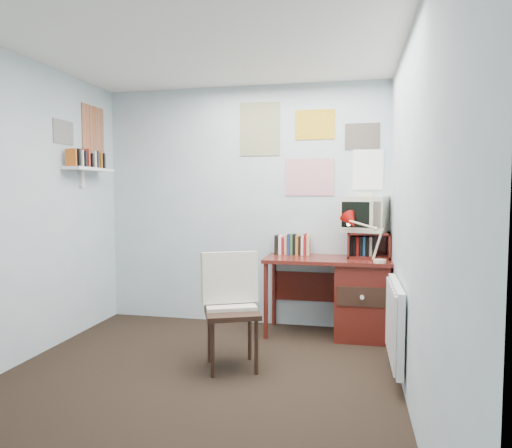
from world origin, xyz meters
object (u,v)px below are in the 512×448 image
at_px(desk, 355,295).
at_px(desk_chair, 232,313).
at_px(crt_tv, 365,212).
at_px(wall_shelf, 89,169).
at_px(desk_lamp, 380,240).
at_px(tv_riser, 368,245).
at_px(radiator, 395,322).

distance_m(desk, desk_chair, 1.39).
xyz_separation_m(crt_tv, wall_shelf, (-2.65, -0.51, 0.42)).
bearing_deg(desk_lamp, crt_tv, 96.54).
distance_m(tv_riser, crt_tv, 0.32).
bearing_deg(tv_riser, radiator, -80.72).
distance_m(desk, radiator, 0.97).
bearing_deg(desk_lamp, tv_riser, 92.00).
distance_m(desk_chair, tv_riser, 1.62).
distance_m(tv_riser, radiator, 1.15).
xyz_separation_m(desk_chair, wall_shelf, (-1.61, 0.63, 1.18)).
bearing_deg(tv_riser, desk_lamp, -74.50).
distance_m(desk_chair, wall_shelf, 2.09).
xyz_separation_m(tv_riser, wall_shelf, (-2.69, -0.49, 0.74)).
height_order(desk_lamp, radiator, desk_lamp).
xyz_separation_m(desk_lamp, crt_tv, (-0.13, 0.35, 0.24)).
height_order(crt_tv, radiator, crt_tv).
height_order(desk, wall_shelf, wall_shelf).
bearing_deg(wall_shelf, desk_lamp, 3.29).
bearing_deg(desk_lamp, desk, 120.22).
relative_size(desk_chair, crt_tv, 2.21).
height_order(desk_lamp, tv_riser, desk_lamp).
relative_size(radiator, wall_shelf, 1.29).
xyz_separation_m(tv_riser, radiator, (0.17, -1.04, -0.47)).
height_order(tv_riser, crt_tv, crt_tv).
xyz_separation_m(desk_chair, crt_tv, (1.04, 1.14, 0.76)).
height_order(desk_lamp, crt_tv, crt_tv).
xyz_separation_m(desk, desk_lamp, (0.21, -0.22, 0.56)).
height_order(desk, desk_chair, desk_chair).
relative_size(desk_chair, wall_shelf, 1.43).
bearing_deg(desk_chair, crt_tv, 25.66).
bearing_deg(desk, tv_riser, 42.96).
height_order(desk_chair, tv_riser, tv_riser).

